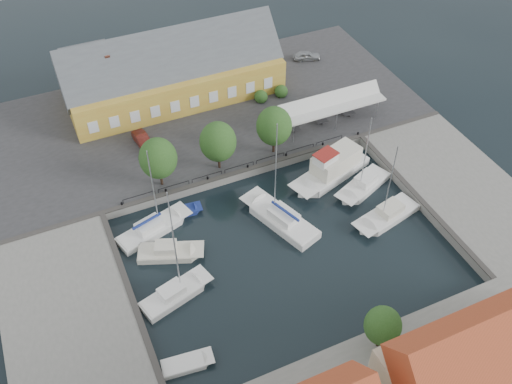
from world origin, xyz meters
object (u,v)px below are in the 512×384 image
(trawler, at_px, (332,169))
(launch_sw, at_px, (187,365))
(car_silver, at_px, (307,56))
(west_boat_b, at_px, (169,253))
(center_sailboat, at_px, (281,220))
(warehouse, at_px, (168,74))
(west_boat_a, at_px, (153,230))
(tent_canopy, at_px, (330,104))
(car_red, at_px, (143,140))
(east_boat_b, at_px, (387,216))
(west_boat_c, at_px, (175,295))
(east_boat_a, at_px, (363,186))
(launch_nw, at_px, (184,212))

(trawler, relative_size, launch_sw, 2.34)
(car_silver, bearing_deg, west_boat_b, 150.72)
(center_sailboat, height_order, trawler, center_sailboat)
(warehouse, height_order, launch_sw, warehouse)
(west_boat_a, relative_size, west_boat_b, 1.19)
(tent_canopy, distance_m, launch_sw, 37.13)
(car_red, relative_size, center_sailboat, 0.31)
(west_boat_b, relative_size, launch_sw, 2.00)
(west_boat_b, bearing_deg, warehouse, 71.37)
(tent_canopy, height_order, car_silver, tent_canopy)
(east_boat_b, relative_size, west_boat_c, 1.10)
(car_silver, xyz_separation_m, center_sailboat, (-17.36, -26.97, -1.31))
(center_sailboat, xyz_separation_m, east_boat_a, (11.06, 0.98, -0.10))
(west_boat_c, bearing_deg, east_boat_b, 1.14)
(east_boat_b, bearing_deg, car_silver, 78.22)
(west_boat_c, bearing_deg, west_boat_b, 78.00)
(car_silver, height_order, car_red, car_red)
(warehouse, xyz_separation_m, car_red, (-6.36, -8.63, -2.75))
(warehouse, height_order, east_boat_a, warehouse)
(car_red, xyz_separation_m, trawler, (18.84, -13.44, -0.66))
(center_sailboat, distance_m, east_boat_a, 11.10)
(trawler, bearing_deg, west_boat_a, 179.70)
(car_silver, relative_size, east_boat_b, 0.35)
(warehouse, bearing_deg, west_boat_a, -112.91)
(east_boat_b, relative_size, launch_nw, 2.78)
(launch_sw, bearing_deg, west_boat_c, 79.41)
(tent_canopy, height_order, car_red, tent_canopy)
(center_sailboat, bearing_deg, east_boat_a, 5.04)
(launch_sw, xyz_separation_m, launch_nw, (5.81, 17.61, -0.00))
(east_boat_b, xyz_separation_m, west_boat_c, (-24.42, -0.48, 0.00))
(trawler, bearing_deg, warehouse, 119.49)
(west_boat_c, height_order, launch_sw, west_boat_c)
(west_boat_a, bearing_deg, east_boat_b, -19.66)
(car_red, distance_m, center_sailboat, 20.43)
(west_boat_c, xyz_separation_m, launch_nw, (4.44, 10.32, -0.17))
(center_sailboat, height_order, west_boat_a, center_sailboat)
(tent_canopy, relative_size, launch_nw, 3.50)
(car_red, height_order, launch_sw, car_red)
(warehouse, distance_m, west_boat_c, 32.75)
(tent_canopy, distance_m, center_sailboat, 18.21)
(car_silver, distance_m, launch_nw, 34.01)
(warehouse, relative_size, center_sailboat, 2.14)
(car_silver, height_order, trawler, trawler)
(tent_canopy, bearing_deg, warehouse, 140.14)
(east_boat_b, bearing_deg, car_red, 133.82)
(car_red, distance_m, launch_nw, 12.17)
(trawler, relative_size, west_boat_b, 1.17)
(car_silver, bearing_deg, warehouse, 110.92)
(center_sailboat, relative_size, east_boat_a, 1.22)
(center_sailboat, bearing_deg, east_boat_b, -20.97)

